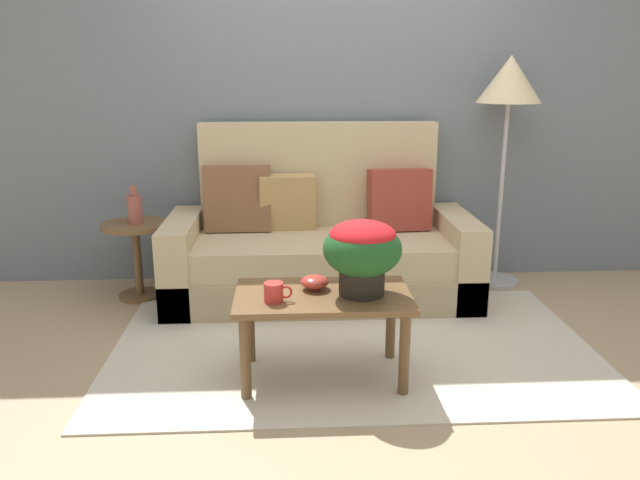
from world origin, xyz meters
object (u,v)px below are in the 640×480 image
couch (320,247)px  coffee_mug (274,292)px  potted_plant (363,249)px  table_vase (135,208)px  side_table (137,246)px  coffee_table (323,307)px  snack_bowl (315,282)px  floor_lamp (509,93)px

couch → coffee_mug: (-0.29, -1.31, 0.16)m
potted_plant → table_vase: (-1.37, 1.22, -0.05)m
side_table → potted_plant: bearing=-41.8°
couch → coffee_table: couch is taller
snack_bowl → table_vase: 1.62m
potted_plant → coffee_mug: 0.47m
side_table → coffee_mug: bearing=-54.0°
side_table → coffee_mug: (0.95, -1.31, 0.14)m
coffee_table → table_vase: size_ratio=3.42×
floor_lamp → table_vase: (-2.52, -0.17, -0.73)m
floor_lamp → table_vase: 2.63m
coffee_mug → table_vase: table_vase is taller
floor_lamp → coffee_mug: size_ratio=11.83×
coffee_mug → coffee_table: bearing=21.9°
coffee_mug → side_table: bearing=126.0°
couch → side_table: couch is taller
coffee_mug → snack_bowl: 0.25m
potted_plant → coffee_mug: (-0.43, -0.08, -0.18)m
coffee_table → snack_bowl: bearing=120.3°
potted_plant → coffee_mug: potted_plant is taller
couch → side_table: size_ratio=3.89×
coffee_table → coffee_mug: size_ratio=6.34×
couch → coffee_mug: couch is taller
couch → side_table: bearing=179.7°
couch → floor_lamp: (1.29, 0.17, 1.02)m
table_vase → coffee_table: bearing=-45.7°
side_table → table_vase: bearing=-47.7°
side_table → floor_lamp: 2.72m
snack_bowl → coffee_table: bearing=-59.7°
coffee_mug → table_vase: size_ratio=0.54×
coffee_mug → potted_plant: bearing=10.5°
coffee_table → floor_lamp: (1.34, 1.38, 0.98)m
snack_bowl → table_vase: bearing=134.9°
coffee_table → table_vase: (-1.18, 1.21, 0.25)m
floor_lamp → couch: bearing=-172.7°
coffee_mug → couch: bearing=77.6°
side_table → potted_plant: size_ratio=1.38×
floor_lamp → coffee_mug: (-1.58, -1.47, -0.86)m
floor_lamp → snack_bowl: (-1.38, -1.31, -0.86)m
couch → potted_plant: 1.28m
potted_plant → table_vase: bearing=138.2°
couch → potted_plant: (0.14, -1.23, 0.34)m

